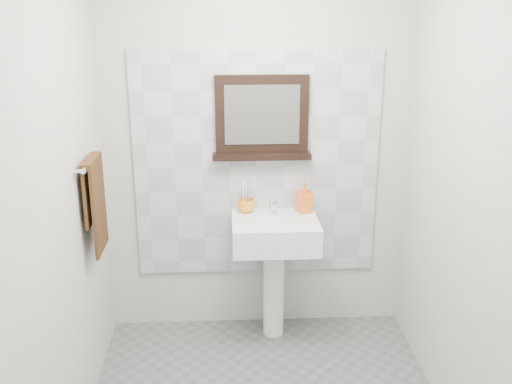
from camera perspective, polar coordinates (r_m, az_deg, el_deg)
back_wall at (r=3.92m, az=0.06°, el=3.93°), size 2.00×0.01×2.50m
front_wall at (r=1.88m, az=3.77°, el=-13.03°), size 2.00×0.01×2.50m
left_wall at (r=2.97m, az=-18.40°, el=-1.81°), size 0.01×2.20×2.50m
right_wall at (r=3.10m, az=19.99°, el=-1.12°), size 0.01×2.20×2.50m
splashback at (r=3.93m, az=0.07°, el=2.47°), size 1.60×0.02×1.50m
pedestal_sink at (r=3.90m, az=1.79°, el=-5.09°), size 0.55×0.44×0.96m
toothbrush_cup at (r=3.93m, az=-0.94°, el=-1.31°), size 0.13×0.13×0.09m
toothbrushes at (r=3.90m, az=-0.96°, el=-0.22°), size 0.05×0.04×0.21m
soap_dispenser at (r=3.93m, az=4.63°, el=-0.50°), size 0.11×0.12×0.20m
framed_mirror at (r=3.83m, az=0.56°, el=6.94°), size 0.63×0.11×0.54m
towel_bar at (r=3.43m, az=-15.48°, el=2.82°), size 0.07×0.40×0.03m
hand_towel at (r=3.48m, az=-15.08°, el=-0.51°), size 0.06×0.30×0.55m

